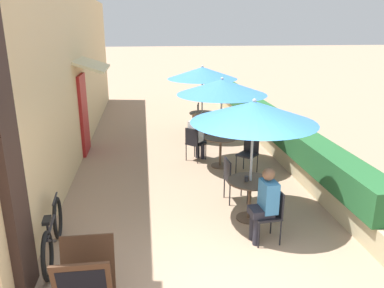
{
  "coord_description": "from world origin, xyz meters",
  "views": [
    {
      "loc": [
        -0.77,
        -3.73,
        3.31
      ],
      "look_at": [
        0.15,
        3.46,
        1.0
      ],
      "focal_mm": 35.0,
      "sensor_mm": 36.0,
      "label": 1
    }
  ],
  "objects_px": {
    "menu_board": "(86,281)",
    "cafe_chair_far_right": "(203,126)",
    "patio_table_near": "(250,191)",
    "patio_table_mid": "(220,145)",
    "cafe_chair_far_left": "(201,114)",
    "cafe_chair_near_right": "(233,177)",
    "patio_table_far": "(202,119)",
    "seated_patron_near_left": "(265,202)",
    "cafe_chair_mid_left": "(194,142)",
    "seated_patron_mid_left": "(197,134)",
    "bicycle_leaning": "(53,234)",
    "cafe_chair_near_left": "(271,211)",
    "patio_umbrella_mid": "(222,87)",
    "patio_umbrella_near": "(254,112)",
    "cafe_chair_mid_right": "(249,151)",
    "coffee_cup_near": "(246,179)",
    "patio_umbrella_far": "(202,73)"
  },
  "relations": [
    {
      "from": "menu_board",
      "to": "cafe_chair_far_right",
      "type": "bearing_deg",
      "value": 69.62
    },
    {
      "from": "cafe_chair_far_right",
      "to": "patio_table_near",
      "type": "bearing_deg",
      "value": -165.53
    },
    {
      "from": "patio_table_mid",
      "to": "cafe_chair_far_left",
      "type": "height_order",
      "value": "cafe_chair_far_left"
    },
    {
      "from": "cafe_chair_near_right",
      "to": "patio_table_far",
      "type": "relative_size",
      "value": 1.11
    },
    {
      "from": "seated_patron_near_left",
      "to": "cafe_chair_mid_left",
      "type": "relative_size",
      "value": 1.44
    },
    {
      "from": "cafe_chair_mid_left",
      "to": "seated_patron_mid_left",
      "type": "bearing_deg",
      "value": 90.0
    },
    {
      "from": "cafe_chair_far_right",
      "to": "menu_board",
      "type": "relative_size",
      "value": 1.0
    },
    {
      "from": "patio_table_mid",
      "to": "bicycle_leaning",
      "type": "xyz_separation_m",
      "value": [
        -3.21,
        -3.35,
        -0.18
      ]
    },
    {
      "from": "cafe_chair_near_right",
      "to": "patio_table_far",
      "type": "xyz_separation_m",
      "value": [
        0.11,
        4.59,
        0.02
      ]
    },
    {
      "from": "cafe_chair_near_left",
      "to": "seated_patron_near_left",
      "type": "bearing_deg",
      "value": 90.0
    },
    {
      "from": "seated_patron_near_left",
      "to": "menu_board",
      "type": "height_order",
      "value": "seated_patron_near_left"
    },
    {
      "from": "patio_table_far",
      "to": "seated_patron_mid_left",
      "type": "bearing_deg",
      "value": -102.18
    },
    {
      "from": "patio_umbrella_mid",
      "to": "cafe_chair_mid_left",
      "type": "distance_m",
      "value": 1.61
    },
    {
      "from": "seated_patron_near_left",
      "to": "cafe_chair_near_left",
      "type": "bearing_deg",
      "value": -90.0
    },
    {
      "from": "seated_patron_near_left",
      "to": "patio_table_mid",
      "type": "height_order",
      "value": "seated_patron_near_left"
    },
    {
      "from": "patio_umbrella_near",
      "to": "cafe_chair_far_left",
      "type": "height_order",
      "value": "patio_umbrella_near"
    },
    {
      "from": "patio_table_mid",
      "to": "cafe_chair_near_left",
      "type": "bearing_deg",
      "value": -87.85
    },
    {
      "from": "cafe_chair_near_left",
      "to": "cafe_chair_mid_right",
      "type": "xyz_separation_m",
      "value": [
        0.45,
        2.9,
        0.0
      ]
    },
    {
      "from": "patio_table_far",
      "to": "seated_patron_near_left",
      "type": "bearing_deg",
      "value": -89.48
    },
    {
      "from": "cafe_chair_near_left",
      "to": "menu_board",
      "type": "relative_size",
      "value": 1.0
    },
    {
      "from": "cafe_chair_mid_left",
      "to": "patio_table_far",
      "type": "xyz_separation_m",
      "value": [
        0.54,
        2.22,
        0.02
      ]
    },
    {
      "from": "seated_patron_near_left",
      "to": "patio_table_far",
      "type": "relative_size",
      "value": 1.59
    },
    {
      "from": "seated_patron_mid_left",
      "to": "patio_table_far",
      "type": "distance_m",
      "value": 2.2
    },
    {
      "from": "cafe_chair_near_left",
      "to": "coffee_cup_near",
      "type": "distance_m",
      "value": 0.78
    },
    {
      "from": "patio_table_near",
      "to": "cafe_chair_near_left",
      "type": "distance_m",
      "value": 0.74
    },
    {
      "from": "patio_umbrella_far",
      "to": "cafe_chair_near_left",
      "type": "bearing_deg",
      "value": -88.42
    },
    {
      "from": "menu_board",
      "to": "patio_table_mid",
      "type": "bearing_deg",
      "value": 60.91
    },
    {
      "from": "bicycle_leaning",
      "to": "menu_board",
      "type": "xyz_separation_m",
      "value": [
        0.66,
        -1.24,
        0.07
      ]
    },
    {
      "from": "cafe_chair_mid_right",
      "to": "coffee_cup_near",
      "type": "bearing_deg",
      "value": 117.13
    },
    {
      "from": "patio_umbrella_near",
      "to": "seated_patron_near_left",
      "type": "xyz_separation_m",
      "value": [
        0.03,
        -0.73,
        -1.27
      ]
    },
    {
      "from": "patio_umbrella_mid",
      "to": "patio_umbrella_far",
      "type": "xyz_separation_m",
      "value": [
        -0.04,
        2.68,
        0.0
      ]
    },
    {
      "from": "seated_patron_mid_left",
      "to": "patio_umbrella_far",
      "type": "xyz_separation_m",
      "value": [
        0.46,
        2.14,
        1.27
      ]
    },
    {
      "from": "seated_patron_near_left",
      "to": "cafe_chair_far_left",
      "type": "bearing_deg",
      "value": -5.17
    },
    {
      "from": "patio_table_mid",
      "to": "bicycle_leaning",
      "type": "distance_m",
      "value": 4.64
    },
    {
      "from": "bicycle_leaning",
      "to": "menu_board",
      "type": "distance_m",
      "value": 1.41
    },
    {
      "from": "cafe_chair_mid_right",
      "to": "patio_table_far",
      "type": "relative_size",
      "value": 1.11
    },
    {
      "from": "patio_table_mid",
      "to": "patio_umbrella_mid",
      "type": "xyz_separation_m",
      "value": [
        0.0,
        -0.0,
        1.41
      ]
    },
    {
      "from": "cafe_chair_near_left",
      "to": "cafe_chair_far_right",
      "type": "distance_m",
      "value": 5.31
    },
    {
      "from": "cafe_chair_mid_right",
      "to": "patio_table_far",
      "type": "distance_m",
      "value": 3.19
    },
    {
      "from": "coffee_cup_near",
      "to": "menu_board",
      "type": "xyz_separation_m",
      "value": [
        -2.46,
        -1.94,
        -0.36
      ]
    },
    {
      "from": "patio_umbrella_far",
      "to": "patio_table_near",
      "type": "bearing_deg",
      "value": -89.7
    },
    {
      "from": "menu_board",
      "to": "cafe_chair_far_left",
      "type": "bearing_deg",
      "value": 71.92
    },
    {
      "from": "cafe_chair_mid_right",
      "to": "patio_table_far",
      "type": "height_order",
      "value": "cafe_chair_mid_right"
    },
    {
      "from": "seated_patron_mid_left",
      "to": "cafe_chair_mid_right",
      "type": "bearing_deg",
      "value": 1.61
    },
    {
      "from": "cafe_chair_mid_left",
      "to": "cafe_chair_mid_right",
      "type": "height_order",
      "value": "same"
    },
    {
      "from": "cafe_chair_far_left",
      "to": "menu_board",
      "type": "bearing_deg",
      "value": -4.98
    },
    {
      "from": "patio_umbrella_mid",
      "to": "cafe_chair_near_left",
      "type": "bearing_deg",
      "value": -87.85
    },
    {
      "from": "patio_umbrella_far",
      "to": "patio_umbrella_mid",
      "type": "bearing_deg",
      "value": -89.15
    },
    {
      "from": "patio_umbrella_far",
      "to": "coffee_cup_near",
      "type": "bearing_deg",
      "value": -90.53
    },
    {
      "from": "patio_umbrella_near",
      "to": "patio_table_far",
      "type": "height_order",
      "value": "patio_umbrella_near"
    }
  ]
}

